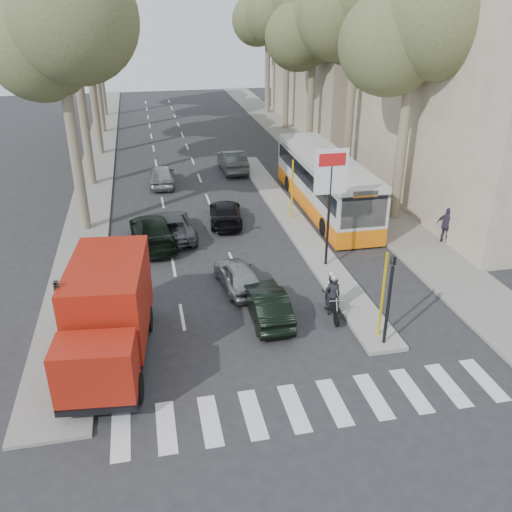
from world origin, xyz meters
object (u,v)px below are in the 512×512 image
Objects in this scene: dark_hatchback at (267,304)px; red_truck at (108,314)px; motorcycle at (332,294)px; city_bus at (325,181)px; silver_hatchback at (238,275)px.

red_truck reaches higher than dark_hatchback.
dark_hatchback is 1.80× the size of motorcycle.
dark_hatchback is 2.60m from motorcycle.
dark_hatchback is 6.12m from red_truck.
dark_hatchback is at bearing -117.82° from city_bus.
motorcycle is at bearing 176.93° from dark_hatchback.
red_truck is 0.54× the size of city_bus.
red_truck is at bearing 30.70° from silver_hatchback.
silver_hatchback is at bearing 146.34° from motorcycle.
city_bus reaches higher than silver_hatchback.
red_truck is at bearing 13.91° from dark_hatchback.
red_truck is 8.58m from motorcycle.
dark_hatchback is 0.32× the size of city_bus.
city_bus is at bearing -135.52° from silver_hatchback.
silver_hatchback is 10.97m from city_bus.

